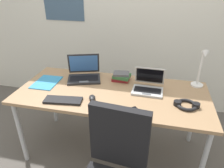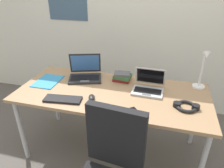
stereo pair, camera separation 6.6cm
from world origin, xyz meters
name	(u,v)px [view 2 (the right image)]	position (x,y,z in m)	size (l,w,h in m)	color
ground_plane	(112,149)	(0.00, 0.00, 0.00)	(12.00, 12.00, 0.00)	#56514C
wall_back	(135,12)	(0.00, 1.10, 1.30)	(6.00, 0.13, 2.60)	silver
desk	(112,97)	(0.00, 0.00, 0.68)	(1.80, 0.80, 0.74)	#9E7A56
desk_lamp	(203,70)	(0.80, 0.28, 0.94)	(0.12, 0.18, 0.40)	white
laptop_near_mouse	(148,87)	(0.33, 0.10, 0.78)	(0.29, 0.27, 0.21)	#B7BABC
laptop_back_left	(85,74)	(-0.35, 0.21, 0.79)	(0.41, 0.37, 0.25)	#232326
external_keyboard	(63,99)	(-0.38, -0.27, 0.75)	(0.33, 0.12, 0.02)	black
computer_mouse	(92,97)	(-0.14, -0.18, 0.76)	(0.06, 0.10, 0.03)	black
cell_phone	(135,112)	(0.27, -0.29, 0.74)	(0.06, 0.14, 0.01)	black
headphones	(186,106)	(0.67, -0.10, 0.76)	(0.21, 0.18, 0.04)	black
book_stack	(122,77)	(0.04, 0.26, 0.78)	(0.19, 0.17, 0.09)	maroon
paper_folder_by_keyboard	(48,81)	(-0.70, 0.03, 0.74)	(0.23, 0.31, 0.01)	#338CC6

